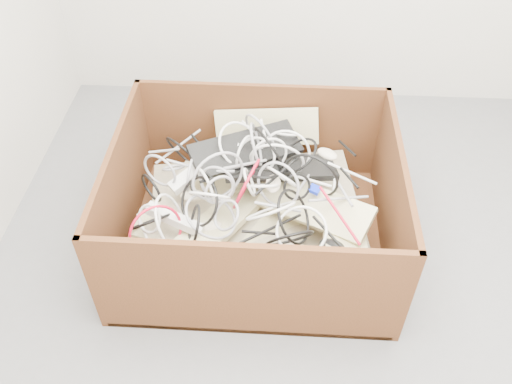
# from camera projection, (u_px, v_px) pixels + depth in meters

# --- Properties ---
(ground) EXTENTS (3.00, 3.00, 0.00)m
(ground) POSITION_uv_depth(u_px,v_px,m) (317.00, 284.00, 2.42)
(ground) COLOR #5A5B5D
(ground) RESTS_ON ground
(room_shell) EXTENTS (3.04, 3.04, 2.50)m
(room_shell) POSITION_uv_depth(u_px,v_px,m) (351.00, 20.00, 1.55)
(room_shell) COLOR beige
(room_shell) RESTS_ON ground
(cardboard_box) EXTENTS (1.22, 1.01, 0.56)m
(cardboard_box) POSITION_uv_depth(u_px,v_px,m) (252.00, 220.00, 2.51)
(cardboard_box) COLOR #36210D
(cardboard_box) RESTS_ON ground
(keyboard_pile) EXTENTS (1.04, 0.91, 0.35)m
(keyboard_pile) POSITION_uv_depth(u_px,v_px,m) (263.00, 195.00, 2.43)
(keyboard_pile) COLOR beige
(keyboard_pile) RESTS_ON cardboard_box
(mice_scatter) EXTENTS (0.72, 0.76, 0.18)m
(mice_scatter) POSITION_uv_depth(u_px,v_px,m) (250.00, 197.00, 2.32)
(mice_scatter) COLOR beige
(mice_scatter) RESTS_ON keyboard_pile
(power_strip_left) EXTENTS (0.26, 0.25, 0.13)m
(power_strip_left) POSITION_uv_depth(u_px,v_px,m) (199.00, 169.00, 2.40)
(power_strip_left) COLOR silver
(power_strip_left) RESTS_ON keyboard_pile
(power_strip_right) EXTENTS (0.26, 0.13, 0.08)m
(power_strip_right) POSITION_uv_depth(u_px,v_px,m) (175.00, 219.00, 2.23)
(power_strip_right) COLOR silver
(power_strip_right) RESTS_ON keyboard_pile
(vga_plug) EXTENTS (0.06, 0.06, 0.03)m
(vga_plug) POSITION_uv_depth(u_px,v_px,m) (315.00, 189.00, 2.32)
(vga_plug) COLOR #0E25D5
(vga_plug) RESTS_ON keyboard_pile
(cable_tangle) EXTENTS (1.06, 0.81, 0.47)m
(cable_tangle) POSITION_uv_depth(u_px,v_px,m) (240.00, 183.00, 2.29)
(cable_tangle) COLOR silver
(cable_tangle) RESTS_ON keyboard_pile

